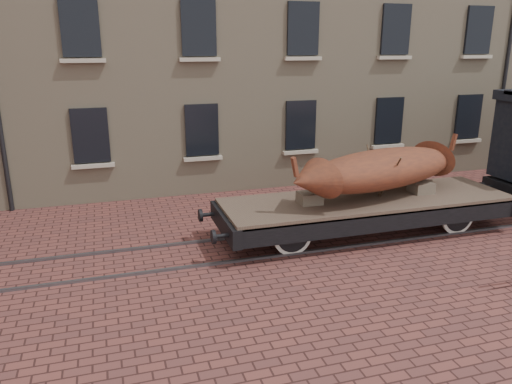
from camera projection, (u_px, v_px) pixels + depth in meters
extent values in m
plane|color=#572E2B|center=(333.00, 238.00, 13.22)|extent=(90.00, 90.00, 0.00)
cube|color=black|center=(90.00, 135.00, 15.44)|extent=(1.10, 0.12, 1.70)
cube|color=#B9AE97|center=(93.00, 166.00, 15.66)|extent=(1.30, 0.18, 0.12)
cube|color=black|center=(202.00, 130.00, 16.42)|extent=(1.10, 0.12, 1.70)
cube|color=#B9AE97|center=(203.00, 158.00, 16.64)|extent=(1.30, 0.18, 0.12)
cube|color=black|center=(301.00, 125.00, 17.41)|extent=(1.10, 0.12, 1.70)
cube|color=#B9AE97|center=(301.00, 152.00, 17.62)|extent=(1.30, 0.18, 0.12)
cube|color=black|center=(389.00, 121.00, 18.39)|extent=(1.10, 0.12, 1.70)
cube|color=#B9AE97|center=(388.00, 146.00, 18.61)|extent=(1.30, 0.18, 0.12)
cube|color=black|center=(468.00, 117.00, 19.37)|extent=(1.10, 0.12, 1.70)
cube|color=#B9AE97|center=(466.00, 141.00, 19.59)|extent=(1.30, 0.18, 0.12)
cube|color=black|center=(80.00, 27.00, 14.52)|extent=(1.10, 0.12, 1.70)
cube|color=#B9AE97|center=(83.00, 61.00, 14.74)|extent=(1.30, 0.18, 0.12)
cube|color=black|center=(199.00, 28.00, 15.50)|extent=(1.10, 0.12, 1.70)
cube|color=#B9AE97|center=(200.00, 59.00, 15.72)|extent=(1.30, 0.18, 0.12)
cube|color=black|center=(303.00, 29.00, 16.48)|extent=(1.10, 0.12, 1.70)
cube|color=#B9AE97|center=(303.00, 58.00, 16.70)|extent=(1.30, 0.18, 0.12)
cube|color=black|center=(396.00, 29.00, 17.47)|extent=(1.10, 0.12, 1.70)
cube|color=#B9AE97|center=(395.00, 58.00, 17.68)|extent=(1.30, 0.18, 0.12)
cube|color=black|center=(479.00, 30.00, 18.45)|extent=(1.10, 0.12, 1.70)
cube|color=#B9AE97|center=(476.00, 57.00, 18.67)|extent=(1.30, 0.18, 0.12)
cube|color=#59595E|center=(346.00, 247.00, 12.55)|extent=(30.00, 0.08, 0.06)
cube|color=#59595E|center=(322.00, 227.00, 13.87)|extent=(30.00, 0.08, 0.06)
cube|color=brown|center=(367.00, 200.00, 13.20)|extent=(7.73, 2.27, 0.12)
cube|color=black|center=(387.00, 222.00, 12.31)|extent=(7.73, 0.16, 0.46)
cube|color=black|center=(348.00, 197.00, 14.23)|extent=(7.73, 0.16, 0.46)
cube|color=black|center=(225.00, 224.00, 12.19)|extent=(0.23, 2.37, 0.46)
cylinder|color=black|center=(221.00, 236.00, 11.40)|extent=(0.36, 0.10, 0.10)
cylinder|color=black|center=(213.00, 237.00, 11.35)|extent=(0.08, 0.33, 0.33)
cylinder|color=black|center=(207.00, 215.00, 12.81)|extent=(0.36, 0.10, 0.10)
cylinder|color=black|center=(200.00, 215.00, 12.76)|extent=(0.08, 0.33, 0.33)
cube|color=black|center=(486.00, 196.00, 14.35)|extent=(0.23, 2.37, 0.46)
cylinder|color=black|center=(476.00, 188.00, 15.14)|extent=(0.36, 0.10, 0.10)
cylinder|color=black|center=(480.00, 188.00, 15.19)|extent=(0.08, 0.33, 0.33)
cylinder|color=black|center=(282.00, 226.00, 12.67)|extent=(0.10, 1.96, 0.10)
cylinder|color=white|center=(293.00, 236.00, 12.01)|extent=(0.99, 0.07, 0.99)
cylinder|color=black|center=(293.00, 236.00, 12.01)|extent=(0.81, 0.10, 0.81)
cube|color=black|center=(295.00, 228.00, 11.83)|extent=(0.93, 0.08, 0.10)
cylinder|color=white|center=(273.00, 217.00, 13.33)|extent=(0.99, 0.07, 0.99)
cylinder|color=black|center=(273.00, 217.00, 13.33)|extent=(0.81, 0.10, 0.81)
cube|color=black|center=(272.00, 207.00, 13.37)|extent=(0.93, 0.08, 0.10)
cylinder|color=black|center=(441.00, 208.00, 14.00)|extent=(0.10, 1.96, 0.10)
cylinder|color=white|center=(458.00, 217.00, 13.34)|extent=(0.99, 0.07, 0.99)
cylinder|color=black|center=(458.00, 217.00, 13.34)|extent=(0.81, 0.10, 0.81)
cube|color=black|center=(462.00, 209.00, 13.16)|extent=(0.93, 0.08, 0.10)
cylinder|color=white|center=(426.00, 201.00, 14.66)|extent=(0.99, 0.07, 0.99)
cylinder|color=black|center=(426.00, 201.00, 14.66)|extent=(0.81, 0.10, 0.81)
cube|color=black|center=(424.00, 192.00, 14.70)|extent=(0.93, 0.08, 0.10)
cube|color=black|center=(366.00, 214.00, 13.31)|extent=(4.12, 0.06, 0.06)
cube|color=#816F5C|center=(310.00, 198.00, 12.68)|extent=(0.57, 0.52, 0.29)
cube|color=#816F5C|center=(421.00, 187.00, 13.60)|extent=(0.57, 0.52, 0.29)
ellipsoid|color=brown|center=(382.00, 169.00, 13.07)|extent=(5.38, 2.88, 1.03)
cone|color=brown|center=(308.00, 181.00, 11.82)|extent=(1.11, 1.17, 0.97)
cube|color=brown|center=(295.00, 167.00, 11.51)|extent=(0.22, 0.16, 0.49)
cone|color=brown|center=(443.00, 157.00, 14.30)|extent=(1.11, 1.17, 0.97)
cube|color=brown|center=(453.00, 142.00, 14.39)|extent=(0.22, 0.16, 0.49)
cylinder|color=#4A3927|center=(390.00, 178.00, 12.73)|extent=(0.04, 0.88, 1.26)
cylinder|color=#4A3927|center=(373.00, 170.00, 13.49)|extent=(0.04, 0.88, 1.26)
cylinder|color=black|center=(482.00, 188.00, 15.25)|extent=(0.08, 0.32, 0.32)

